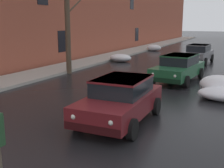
# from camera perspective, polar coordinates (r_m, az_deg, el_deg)

# --- Properties ---
(left_sidewalk_slab) EXTENTS (2.51, 80.00, 0.15)m
(left_sidewalk_slab) POSITION_cam_1_polar(r_m,az_deg,el_deg) (23.17, -3.90, 4.72)
(left_sidewalk_slab) COLOR #A8A399
(left_sidewalk_slab) RESTS_ON ground
(snow_bank_near_corner_left) EXTENTS (1.82, 1.27, 0.62)m
(snow_bank_near_corner_left) POSITION_cam_1_polar(r_m,az_deg,el_deg) (23.03, 1.71, 5.25)
(snow_bank_near_corner_left) COLOR white
(snow_bank_near_corner_left) RESTS_ON ground
(snow_bank_along_left_kerb) EXTENTS (1.67, 1.33, 0.86)m
(snow_bank_along_left_kerb) POSITION_cam_1_polar(r_m,az_deg,el_deg) (13.40, 20.90, -0.25)
(snow_bank_along_left_kerb) COLOR white
(snow_bank_along_left_kerb) RESTS_ON ground
(snow_bank_mid_block_left) EXTENTS (1.62, 0.94, 0.68)m
(snow_bank_mid_block_left) POSITION_cam_1_polar(r_m,az_deg,el_deg) (32.04, 8.28, 7.20)
(snow_bank_mid_block_left) COLOR white
(snow_bank_mid_block_left) RESTS_ON ground
(snow_bank_near_corner_right) EXTENTS (1.85, 1.31, 0.52)m
(snow_bank_near_corner_right) POSITION_cam_1_polar(r_m,az_deg,el_deg) (12.47, 21.02, -1.92)
(snow_bank_near_corner_right) COLOR white
(snow_bank_near_corner_right) RESTS_ON ground
(bare_tree_second_along_sidewalk) EXTENTS (2.94, 3.78, 8.19)m
(bare_tree_second_along_sidewalk) POSITION_cam_1_polar(r_m,az_deg,el_deg) (17.81, -8.94, 15.60)
(bare_tree_second_along_sidewalk) COLOR #4C3D2D
(bare_tree_second_along_sidewalk) RESTS_ON ground
(sedan_maroon_approaching_near_lane) EXTENTS (1.98, 3.92, 1.42)m
(sedan_maroon_approaching_near_lane) POSITION_cam_1_polar(r_m,az_deg,el_deg) (9.09, 1.75, -3.00)
(sedan_maroon_approaching_near_lane) COLOR maroon
(sedan_maroon_approaching_near_lane) RESTS_ON ground
(sedan_green_parked_kerbside_close) EXTENTS (2.25, 4.52, 1.42)m
(sedan_green_parked_kerbside_close) POSITION_cam_1_polar(r_m,az_deg,el_deg) (15.80, 13.26, 3.30)
(sedan_green_parked_kerbside_close) COLOR #1E5633
(sedan_green_parked_kerbside_close) RESTS_ON ground
(sedan_grey_parked_kerbside_mid) EXTENTS (2.09, 4.17, 1.42)m
(sedan_grey_parked_kerbside_mid) POSITION_cam_1_polar(r_m,az_deg,el_deg) (23.28, 16.90, 5.93)
(sedan_grey_parked_kerbside_mid) COLOR slate
(sedan_grey_parked_kerbside_mid) RESTS_ON ground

